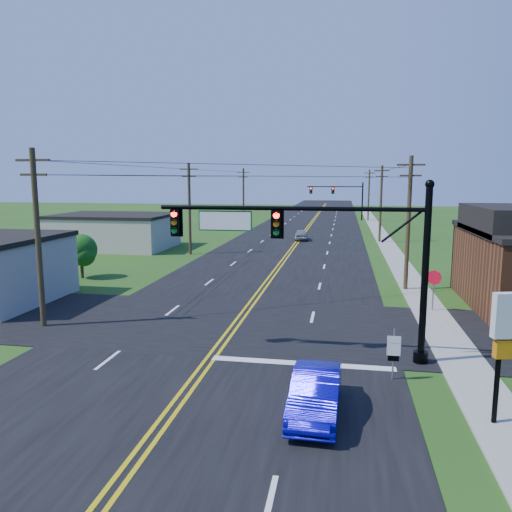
% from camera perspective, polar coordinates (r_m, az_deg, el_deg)
% --- Properties ---
extents(ground, '(260.00, 260.00, 0.00)m').
position_cam_1_polar(ground, '(15.58, -12.96, -20.26)').
color(ground, '#223F12').
rests_on(ground, ground).
extents(road_main, '(16.00, 220.00, 0.04)m').
position_cam_1_polar(road_main, '(63.16, 4.88, 2.03)').
color(road_main, black).
rests_on(road_main, ground).
extents(road_cross, '(70.00, 10.00, 0.04)m').
position_cam_1_polar(road_cross, '(26.19, -2.66, -7.79)').
color(road_cross, black).
rests_on(road_cross, ground).
extents(sidewalk, '(2.00, 160.00, 0.08)m').
position_cam_1_polar(sidewalk, '(53.24, 15.23, 0.49)').
color(sidewalk, gray).
rests_on(sidewalk, ground).
extents(signal_mast_main, '(11.30, 0.60, 7.48)m').
position_cam_1_polar(signal_mast_main, '(20.69, 6.60, 1.10)').
color(signal_mast_main, black).
rests_on(signal_mast_main, ground).
extents(signal_mast_far, '(10.98, 0.60, 7.48)m').
position_cam_1_polar(signal_mast_far, '(92.53, 9.36, 6.92)').
color(signal_mast_far, black).
rests_on(signal_mast_far, ground).
extents(cream_bldg_far, '(12.20, 9.20, 3.70)m').
position_cam_1_polar(cream_bldg_far, '(56.40, -15.88, 2.77)').
color(cream_bldg_far, '#BAB49F').
rests_on(cream_bldg_far, ground).
extents(utility_pole_left_a, '(1.80, 0.28, 9.00)m').
position_cam_1_polar(utility_pole_left_a, '(27.18, -23.68, 2.20)').
color(utility_pole_left_a, '#352718').
rests_on(utility_pole_left_a, ground).
extents(utility_pole_left_b, '(1.80, 0.28, 9.00)m').
position_cam_1_polar(utility_pole_left_b, '(49.87, -7.62, 5.58)').
color(utility_pole_left_b, '#352718').
rests_on(utility_pole_left_b, ground).
extents(utility_pole_left_c, '(1.80, 0.28, 9.00)m').
position_cam_1_polar(utility_pole_left_c, '(76.02, -1.45, 6.77)').
color(utility_pole_left_c, '#352718').
rests_on(utility_pole_left_c, ground).
extents(utility_pole_right_a, '(1.80, 0.28, 9.00)m').
position_cam_1_polar(utility_pole_right_a, '(34.85, 17.03, 3.87)').
color(utility_pole_right_a, '#352718').
rests_on(utility_pole_right_a, ground).
extents(utility_pole_right_b, '(1.80, 0.28, 9.00)m').
position_cam_1_polar(utility_pole_right_b, '(60.69, 14.08, 5.97)').
color(utility_pole_right_b, '#352718').
rests_on(utility_pole_right_b, ground).
extents(utility_pole_right_c, '(1.80, 0.28, 9.00)m').
position_cam_1_polar(utility_pole_right_c, '(90.62, 12.76, 6.89)').
color(utility_pole_right_c, '#352718').
rests_on(utility_pole_right_c, ground).
extents(tree_right_back, '(3.00, 3.00, 4.10)m').
position_cam_1_polar(tree_right_back, '(40.18, 25.00, 1.00)').
color(tree_right_back, '#352718').
rests_on(tree_right_back, ground).
extents(tree_left, '(2.40, 2.40, 3.37)m').
position_cam_1_polar(tree_left, '(39.98, -19.37, 0.66)').
color(tree_left, '#352718').
rests_on(tree_left, ground).
extents(blue_car, '(1.62, 4.34, 1.42)m').
position_cam_1_polar(blue_car, '(16.63, 6.82, -15.41)').
color(blue_car, '#0D08AF').
rests_on(blue_car, ground).
extents(distant_car, '(1.97, 4.04, 1.33)m').
position_cam_1_polar(distant_car, '(61.33, 5.17, 2.42)').
color(distant_car, '#A0A0A4').
rests_on(distant_car, ground).
extents(route_sign, '(0.50, 0.07, 2.00)m').
position_cam_1_polar(route_sign, '(19.62, 15.45, -10.38)').
color(route_sign, slate).
rests_on(route_sign, ground).
extents(stop_sign, '(0.80, 0.38, 2.41)m').
position_cam_1_polar(stop_sign, '(29.98, 19.66, -2.79)').
color(stop_sign, slate).
rests_on(stop_sign, ground).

